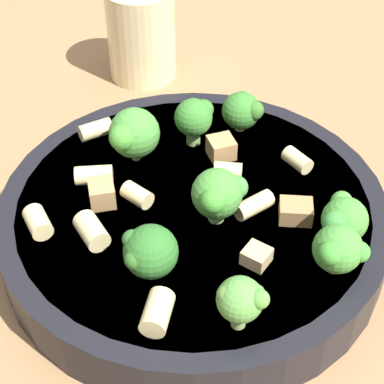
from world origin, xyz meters
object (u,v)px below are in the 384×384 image
Objects in this scene: pasta_bowl at (192,219)px; chicken_chunk_2 at (138,130)px; chicken_chunk_1 at (294,211)px; chicken_chunk_3 at (255,256)px; broccoli_floret_4 at (195,116)px; rigatoni_1 at (37,222)px; broccoli_floret_2 at (217,194)px; rigatoni_7 at (94,130)px; broccoli_floret_5 at (342,219)px; broccoli_floret_1 at (336,250)px; rigatoni_2 at (90,231)px; rigatoni_3 at (253,205)px; drinking_glass at (141,38)px; rigatoni_0 at (93,175)px; broccoli_floret_3 at (242,110)px; broccoli_floret_7 at (131,133)px; rigatoni_9 at (193,116)px; broccoli_floret_0 at (240,300)px; rigatoni_8 at (296,160)px; broccoli_floret_6 at (148,252)px; rigatoni_4 at (227,171)px; rigatoni_5 at (156,312)px; chicken_chunk_0 at (220,148)px; chicken_chunk_4 at (100,196)px; rigatoni_6 at (136,195)px.

pasta_bowl is 16.33× the size of chicken_chunk_2.
chicken_chunk_3 is (0.03, 0.04, -0.00)m from chicken_chunk_1.
rigatoni_1 is (0.11, 0.10, -0.02)m from broccoli_floret_4.
rigatoni_7 is at bearing -45.14° from broccoli_floret_2.
broccoli_floret_4 reaches higher than broccoli_floret_5.
broccoli_floret_1 reaches higher than rigatoni_2.
rigatoni_3 is (-0.04, 0.01, 0.02)m from pasta_bowl.
rigatoni_7 is 0.17m from drinking_glass.
rigatoni_1 is 0.04m from rigatoni_2.
rigatoni_0 is at bearing 95.38° from rigatoni_7.
broccoli_floret_5 is at bearing 114.94° from broccoli_floret_3.
broccoli_floret_7 is 0.07m from rigatoni_9.
broccoli_floret_0 is 0.18m from broccoli_floret_7.
rigatoni_1 is at bearing 20.28° from rigatoni_8.
chicken_chunk_3 is (-0.07, -0.01, -0.02)m from broccoli_floret_6.
rigatoni_4 is 0.14m from rigatoni_5.
chicken_chunk_1 reaches higher than pasta_bowl.
broccoli_floret_1 is 0.97× the size of broccoli_floret_6.
rigatoni_1 is at bearing -2.68° from broccoli_floret_5.
rigatoni_9 is at bearing -81.89° from broccoli_floret_2.
broccoli_floret_5 is at bearing 118.67° from drinking_glass.
rigatoni_8 is 0.24m from drinking_glass.
drinking_glass is at bearing -68.24° from chicken_chunk_0.
pasta_bowl is at bearing -101.47° from rigatoni_5.
rigatoni_4 is 0.10m from chicken_chunk_4.
broccoli_floret_7 is at bearing 86.33° from chicken_chunk_2.
rigatoni_4 is at bearing -79.60° from chicken_chunk_3.
rigatoni_8 is (0.01, -0.11, -0.02)m from broccoli_floret_1.
rigatoni_9 is at bearing -166.81° from rigatoni_7.
broccoli_floret_6 reaches higher than rigatoni_9.
rigatoni_3 is 1.49× the size of chicken_chunk_0.
broccoli_floret_5 is 0.19m from rigatoni_0.
broccoli_floret_0 is at bearing 64.26° from chicken_chunk_1.
rigatoni_8 is at bearing -134.89° from broccoli_floret_6.
rigatoni_6 is at bearing 18.31° from rigatoni_8.
broccoli_floret_0 is 0.10m from rigatoni_3.
broccoli_floret_2 is 0.09m from chicken_chunk_4.
rigatoni_5 is at bearing 55.19° from rigatoni_8.
broccoli_floret_4 is 0.15m from broccoli_floret_6.
broccoli_floret_5 reaches higher than rigatoni_1.
rigatoni_0 is (0.10, -0.13, -0.02)m from broccoli_floret_0.
broccoli_floret_7 is 1.64× the size of rigatoni_2.
rigatoni_1 is at bearing -13.24° from rigatoni_2.
broccoli_floret_2 reaches higher than pasta_bowl.
chicken_chunk_3 is at bearing 100.06° from chicken_chunk_0.
chicken_chunk_0 is at bearing -112.23° from broccoli_floret_6.
broccoli_floret_1 is 2.10× the size of chicken_chunk_2.
rigatoni_4 is at bearing -101.57° from broccoli_floret_2.
rigatoni_0 reaches higher than rigatoni_3.
rigatoni_6 and chicken_chunk_2 have the same top height.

